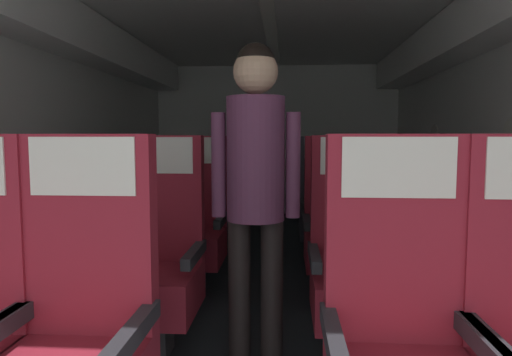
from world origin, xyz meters
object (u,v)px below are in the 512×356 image
object	(u,v)px
seat_a_left_aisle	(75,340)
seat_b_left_window	(75,260)
seat_c_left_window	(135,226)
seat_c_left_aisle	(194,226)
seat_c_right_window	(336,229)
seat_d_left_aisle	(214,207)
seat_a_right_window	(401,349)
seat_d_left_window	(167,207)
seat_b_left_aisle	(157,261)
seat_d_right_window	(324,208)
seat_c_right_aisle	(399,229)
seat_b_right_window	(356,265)
flight_attendant	(256,173)
seat_b_right_aisle	(444,268)
seat_d_right_aisle	(374,209)

from	to	relation	value
seat_a_left_aisle	seat_b_left_window	distance (m)	1.05
seat_c_left_window	seat_c_left_aisle	size ratio (longest dim) A/B	1.00
seat_c_right_window	seat_d_left_aisle	xyz separation A→B (m)	(-1.07, 0.95, 0.00)
seat_a_right_window	seat_d_left_window	distance (m)	3.24
seat_b_left_aisle	seat_d_right_window	xyz separation A→B (m)	(1.05, 1.93, 0.00)
seat_b_left_window	seat_c_left_aisle	world-z (taller)	same
seat_c_right_aisle	seat_d_left_window	distance (m)	2.19
seat_b_right_window	seat_c_right_aisle	xyz separation A→B (m)	(0.46, 0.97, 0.00)
seat_a_right_window	seat_c_left_window	xyz separation A→B (m)	(-1.51, 1.90, 0.00)
seat_c_left_window	seat_c_right_aisle	distance (m)	1.96
seat_b_left_aisle	seat_b_left_window	bearing A→B (deg)	-178.68
seat_c_left_aisle	seat_d_right_window	world-z (taller)	same
seat_a_right_window	seat_d_left_aisle	xyz separation A→B (m)	(-1.06, 2.85, 0.00)
flight_attendant	seat_d_left_aisle	bearing A→B (deg)	120.72
seat_a_left_aisle	seat_b_left_aisle	size ratio (longest dim) A/B	1.00
seat_b_right_aisle	seat_c_left_aisle	size ratio (longest dim) A/B	1.00
seat_a_left_aisle	seat_c_right_window	world-z (taller)	same
seat_d_left_window	seat_b_left_window	bearing A→B (deg)	-89.89
seat_c_right_aisle	seat_c_right_window	world-z (taller)	same
seat_c_right_window	seat_b_right_aisle	bearing A→B (deg)	-65.50
seat_b_right_window	seat_c_right_window	world-z (taller)	same
seat_a_left_aisle	seat_d_left_window	world-z (taller)	same
seat_b_right_window	seat_c_right_window	xyz separation A→B (m)	(0.00, 0.97, 0.00)
seat_c_left_window	seat_b_right_aisle	bearing A→B (deg)	-26.22
seat_b_left_window	seat_d_right_aisle	distance (m)	2.75
seat_b_left_aisle	seat_c_right_window	xyz separation A→B (m)	(1.07, 0.96, 0.00)
seat_a_left_aisle	seat_c_left_window	distance (m)	1.96
seat_a_left_aisle	seat_c_left_window	world-z (taller)	same
seat_c_left_window	seat_d_right_window	size ratio (longest dim) A/B	1.00
seat_a_left_aisle	seat_d_right_aisle	distance (m)	3.25
seat_a_right_window	seat_c_right_window	size ratio (longest dim) A/B	1.00
seat_b_right_aisle	flight_attendant	bearing A→B (deg)	-169.84
seat_b_left_window	seat_d_left_window	size ratio (longest dim) A/B	1.00
seat_b_left_aisle	seat_d_left_aisle	bearing A→B (deg)	90.00
seat_a_left_aisle	seat_d_right_aisle	bearing A→B (deg)	62.20
seat_b_left_aisle	seat_b_right_aisle	world-z (taller)	same
seat_b_left_aisle	seat_c_right_aisle	size ratio (longest dim) A/B	1.00
seat_b_right_window	flight_attendant	xyz separation A→B (m)	(-0.51, -0.18, 0.50)
seat_c_left_window	seat_a_right_window	bearing A→B (deg)	-51.51
seat_a_right_window	flight_attendant	world-z (taller)	flight_attendant
seat_a_right_window	seat_b_left_aisle	xyz separation A→B (m)	(-1.06, 0.95, 0.00)
seat_b_right_window	seat_d_right_window	bearing A→B (deg)	90.32
seat_a_right_window	seat_c_right_aisle	bearing A→B (deg)	76.58
seat_d_right_window	flight_attendant	distance (m)	2.23
seat_b_right_window	seat_d_right_window	world-z (taller)	same
seat_b_left_window	flight_attendant	bearing A→B (deg)	-9.89
seat_a_left_aisle	seat_d_left_window	size ratio (longest dim) A/B	1.00
seat_b_left_aisle	seat_a_left_aisle	bearing A→B (deg)	-89.67
seat_c_left_window	seat_c_right_window	xyz separation A→B (m)	(1.51, 0.01, 0.00)
seat_b_left_aisle	seat_d_left_window	world-z (taller)	same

